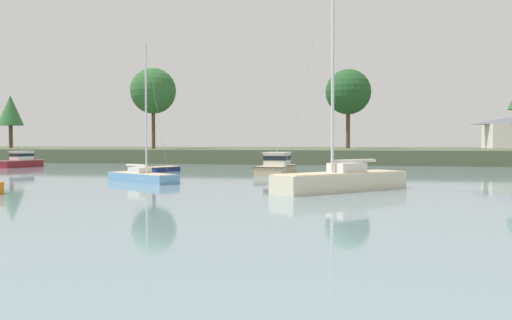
{
  "coord_description": "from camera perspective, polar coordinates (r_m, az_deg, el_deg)",
  "views": [
    {
      "loc": [
        12.22,
        -8.93,
        2.98
      ],
      "look_at": [
        5.84,
        20.85,
        1.96
      ],
      "focal_mm": 36.59,
      "sensor_mm": 36.0,
      "label": 1
    }
  ],
  "objects": [
    {
      "name": "sailboat_skyblue",
      "position": [
        40.22,
        -12.34,
        -2.05
      ],
      "size": [
        6.77,
        5.11,
        10.75
      ],
      "color": "#669ECC",
      "rests_on": "ground"
    },
    {
      "name": "cruiser_maroon",
      "position": [
        69.64,
        -24.05,
        -0.3
      ],
      "size": [
        2.83,
        6.7,
        3.26
      ],
      "color": "maroon",
      "rests_on": "ground"
    },
    {
      "name": "cruiser_sand",
      "position": [
        49.73,
        2.49,
        -0.96
      ],
      "size": [
        3.08,
        7.81,
        4.3
      ],
      "color": "tan",
      "rests_on": "ground"
    },
    {
      "name": "shore_tree_inland_c",
      "position": [
        87.33,
        -11.18,
        7.41
      ],
      "size": [
        7.44,
        7.44,
        13.18
      ],
      "color": "brown",
      "rests_on": "far_shore_bank"
    },
    {
      "name": "dinghy_navy",
      "position": [
        54.73,
        -10.12,
        -1.05
      ],
      "size": [
        3.02,
        3.96,
        0.7
      ],
      "color": "navy",
      "rests_on": "ground"
    },
    {
      "name": "sailboat_cream",
      "position": [
        32.67,
        9.32,
        -2.77
      ],
      "size": [
        8.15,
        8.45,
        15.12
      ],
      "color": "beige",
      "rests_on": "ground"
    },
    {
      "name": "shore_tree_inland_a",
      "position": [
        109.18,
        -25.27,
        4.9
      ],
      "size": [
        4.67,
        4.67,
        9.99
      ],
      "color": "brown",
      "rests_on": "far_shore_bank"
    },
    {
      "name": "shore_tree_left",
      "position": [
        92.35,
        10.05,
        7.32
      ],
      "size": [
        7.84,
        7.84,
        13.73
      ],
      "color": "brown",
      "rests_on": "far_shore_bank"
    },
    {
      "name": "far_shore_bank",
      "position": [
        96.14,
        4.78,
        0.72
      ],
      "size": [
        218.18,
        53.54,
        1.96
      ],
      "primitive_type": "cube",
      "color": "#4C563D",
      "rests_on": "ground"
    }
  ]
}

